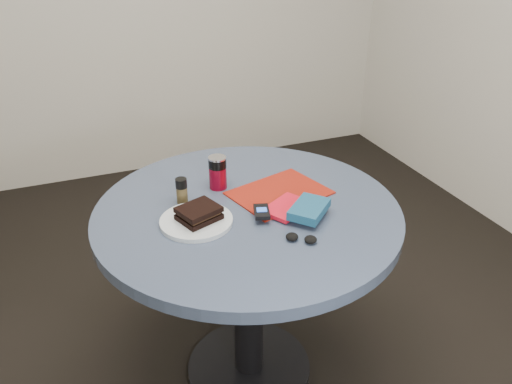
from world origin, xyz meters
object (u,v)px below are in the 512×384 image
object	(u,v)px
table	(248,248)
soda_can	(218,172)
magazine	(279,193)
plate	(196,221)
headphones	(301,238)
pepper_grinder	(182,190)
novel	(309,209)
red_book	(287,207)
sandwich	(199,213)
mp3_player	(262,212)

from	to	relation	value
table	soda_can	world-z (taller)	soda_can
magazine	plate	bearing A→B (deg)	178.20
magazine	headphones	distance (m)	0.29
pepper_grinder	novel	world-z (taller)	pepper_grinder
plate	magazine	xyz separation A→B (m)	(0.32, 0.08, -0.00)
soda_can	table	bearing A→B (deg)	-74.06
soda_can	red_book	size ratio (longest dim) A/B	0.76
table	novel	bearing A→B (deg)	-40.85
soda_can	headphones	size ratio (longest dim) A/B	1.21
sandwich	pepper_grinder	distance (m)	0.15
magazine	headphones	world-z (taller)	headphones
soda_can	red_book	xyz separation A→B (m)	(0.16, -0.23, -0.05)
sandwich	pepper_grinder	size ratio (longest dim) A/B	1.67
table	soda_can	distance (m)	0.28
sandwich	red_book	size ratio (longest dim) A/B	0.95
mp3_player	red_book	bearing A→B (deg)	9.59
novel	mp3_player	world-z (taller)	novel
table	headphones	xyz separation A→B (m)	(0.08, -0.24, 0.17)
magazine	red_book	distance (m)	0.12
novel	headphones	bearing A→B (deg)	-168.73
plate	pepper_grinder	world-z (taller)	pepper_grinder
pepper_grinder	magazine	distance (m)	0.33
novel	pepper_grinder	bearing A→B (deg)	102.39
plate	headphones	bearing A→B (deg)	-38.85
novel	red_book	bearing A→B (deg)	81.80
plate	novel	distance (m)	0.35
table	pepper_grinder	xyz separation A→B (m)	(-0.19, 0.11, 0.21)
pepper_grinder	mp3_player	world-z (taller)	pepper_grinder
soda_can	pepper_grinder	world-z (taller)	soda_can
mp3_player	plate	bearing A→B (deg)	166.10
table	headphones	size ratio (longest dim) A/B	10.39
headphones	red_book	bearing A→B (deg)	79.11
plate	headphones	world-z (taller)	headphones
sandwich	headphones	size ratio (longest dim) A/B	1.51
table	plate	world-z (taller)	plate
novel	mp3_player	bearing A→B (deg)	117.41
sandwich	soda_can	distance (m)	0.24
pepper_grinder	red_book	distance (m)	0.35
table	pepper_grinder	size ratio (longest dim) A/B	11.46
red_book	mp3_player	size ratio (longest dim) A/B	1.68
table	sandwich	bearing A→B (deg)	-168.07
soda_can	red_book	bearing A→B (deg)	-55.97
novel	headphones	world-z (taller)	novel
magazine	headphones	bearing A→B (deg)	-117.24
sandwich	novel	xyz separation A→B (m)	(0.33, -0.10, -0.00)
plate	novel	bearing A→B (deg)	-16.53
plate	headphones	size ratio (longest dim) A/B	2.34
soda_can	pepper_grinder	bearing A→B (deg)	-158.33
pepper_grinder	mp3_player	xyz separation A→B (m)	(0.21, -0.19, -0.02)
plate	magazine	bearing A→B (deg)	14.13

